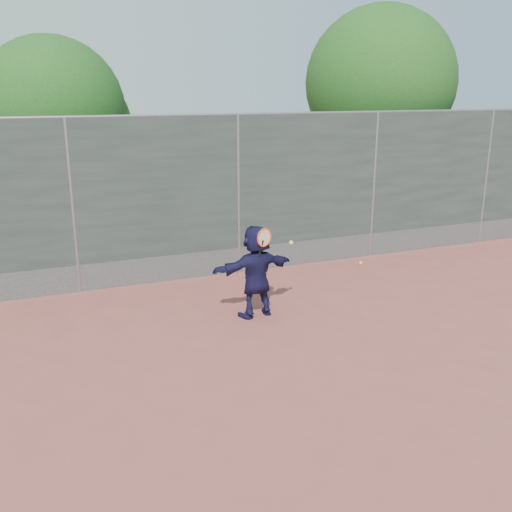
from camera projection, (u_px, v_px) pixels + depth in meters
name	position (u px, v px, depth m)	size (l,w,h in m)	color
ground	(327.00, 342.00, 8.04)	(80.00, 80.00, 0.00)	#9E4C42
player	(256.00, 271.00, 8.81)	(1.36, 0.43, 1.46)	#17153B
ball_ground	(361.00, 263.00, 11.60)	(0.07, 0.07, 0.07)	#C3FA37
fence	(238.00, 192.00, 10.71)	(20.00, 0.06, 3.03)	#38423D
swing_action	(267.00, 239.00, 8.52)	(0.66, 0.17, 0.51)	red
tree_right	(385.00, 87.00, 13.88)	(3.78, 3.60, 5.39)	#382314
tree_left	(60.00, 114.00, 11.99)	(3.15, 3.00, 4.53)	#382314
weed_clump	(255.00, 265.00, 11.12)	(0.68, 0.07, 0.30)	#387226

